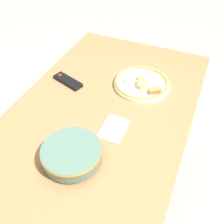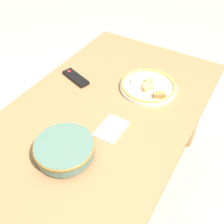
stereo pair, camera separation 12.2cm
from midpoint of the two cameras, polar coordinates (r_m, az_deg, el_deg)
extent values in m
plane|color=#B7A88E|center=(1.84, -4.03, -16.55)|extent=(8.00, 8.00, 0.00)
cube|color=olive|center=(1.29, -5.53, -1.06)|extent=(1.45, 0.85, 0.04)
cylinder|color=olive|center=(1.92, 13.91, 1.21)|extent=(0.06, 0.06, 0.67)
cylinder|color=olive|center=(2.09, -5.46, 6.43)|extent=(0.06, 0.06, 0.67)
cylinder|color=#4C6B5B|center=(1.10, -11.77, -10.09)|extent=(0.11, 0.11, 0.01)
cylinder|color=#4C6B5B|center=(1.08, -12.03, -9.00)|extent=(0.24, 0.24, 0.06)
cylinder|color=#B75B23|center=(1.08, -12.00, -9.14)|extent=(0.22, 0.22, 0.05)
torus|color=#936023|center=(1.06, -12.19, -8.35)|extent=(0.25, 0.25, 0.01)
cylinder|color=silver|center=(1.43, 4.02, 5.98)|extent=(0.30, 0.30, 0.02)
torus|color=gold|center=(1.42, 4.06, 6.49)|extent=(0.29, 0.29, 0.01)
cube|color=tan|center=(1.41, 3.92, 6.44)|extent=(0.06, 0.05, 0.02)
cube|color=tan|center=(1.39, 4.09, 5.81)|extent=(0.07, 0.06, 0.03)
cube|color=#B2753D|center=(1.35, 6.74, 4.48)|extent=(0.06, 0.07, 0.03)
cube|color=silver|center=(1.43, 1.23, 6.99)|extent=(0.06, 0.06, 0.02)
cube|color=tan|center=(1.44, 3.99, 7.42)|extent=(0.05, 0.04, 0.02)
cube|color=black|center=(1.48, -11.96, 6.50)|extent=(0.11, 0.19, 0.02)
cylinder|color=red|center=(1.51, -13.57, 7.75)|extent=(0.02, 0.02, 0.00)
cube|color=beige|center=(1.19, -2.59, -3.78)|extent=(0.15, 0.11, 0.01)
camera|label=1|loc=(0.06, -92.87, -2.74)|focal=42.00mm
camera|label=2|loc=(0.06, 87.13, 2.74)|focal=42.00mm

